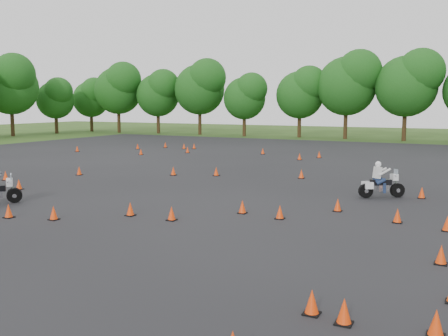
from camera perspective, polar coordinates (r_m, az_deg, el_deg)
name	(u,v)px	position (r m, az deg, el deg)	size (l,w,h in m)	color
ground	(173,215)	(17.63, -5.87, -5.37)	(140.00, 140.00, 0.00)	#2D5119
asphalt_pad	(244,189)	(22.82, 2.26, -2.40)	(62.00, 62.00, 0.00)	black
treeline	(395,95)	(50.11, 18.99, 7.94)	(87.06, 32.52, 10.70)	#1A4F16
traffic_cones	(232,185)	(22.57, 0.91, -1.92)	(36.39, 33.31, 0.45)	#FD400A
rider_white	(382,180)	(21.60, 17.63, -1.27)	(1.95, 0.60, 1.51)	silver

